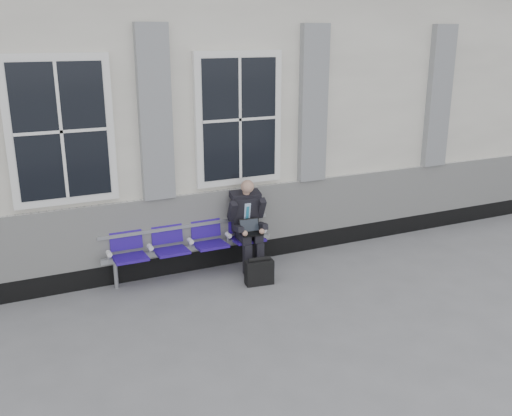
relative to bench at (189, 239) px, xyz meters
name	(u,v)px	position (x,y,z in m)	size (l,w,h in m)	color
ground	(259,303)	(0.52, -1.32, -0.55)	(70.00, 70.00, 0.00)	slate
station_building	(174,107)	(0.50, 2.15, 1.67)	(14.40, 4.40, 4.49)	silver
bench	(189,239)	(0.00, 0.00, 0.00)	(2.60, 0.47, 0.91)	#9EA0A3
businessman	(247,221)	(0.89, -0.13, 0.20)	(0.57, 0.76, 1.39)	black
briefcase	(259,272)	(0.79, -0.76, -0.36)	(0.42, 0.22, 0.41)	black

